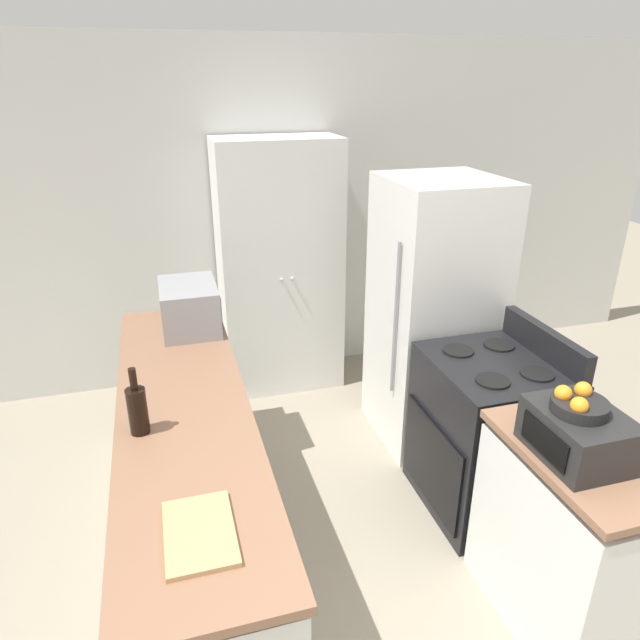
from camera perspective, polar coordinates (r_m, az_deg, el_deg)
wall_back at (r=4.54m, az=-5.39°, el=10.21°), size 7.00×0.06×2.60m
counter_left at (r=3.02m, az=-12.67°, el=-15.97°), size 0.60×2.44×0.92m
counter_right at (r=2.92m, az=24.26°, el=-19.28°), size 0.60×0.80×0.92m
pantry_cabinet at (r=4.37m, az=-4.05°, el=5.13°), size 0.90×0.50×1.93m
stove at (r=3.40m, az=16.28°, el=-10.88°), size 0.66×0.73×1.08m
refrigerator at (r=3.79m, az=11.27°, el=0.52°), size 0.71×0.72×1.77m
microwave at (r=3.47m, az=-12.91°, el=1.29°), size 0.33×0.45×0.28m
wine_bottle at (r=2.55m, az=-17.79°, el=-8.48°), size 0.08×0.08×0.31m
toaster_oven at (r=2.52m, az=24.39°, el=-10.35°), size 0.31×0.38×0.20m
fruit_bowl at (r=2.45m, az=24.42°, el=-7.60°), size 0.22×0.22×0.10m
cutting_board at (r=2.06m, az=-11.95°, el=-20.10°), size 0.23×0.35×0.02m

